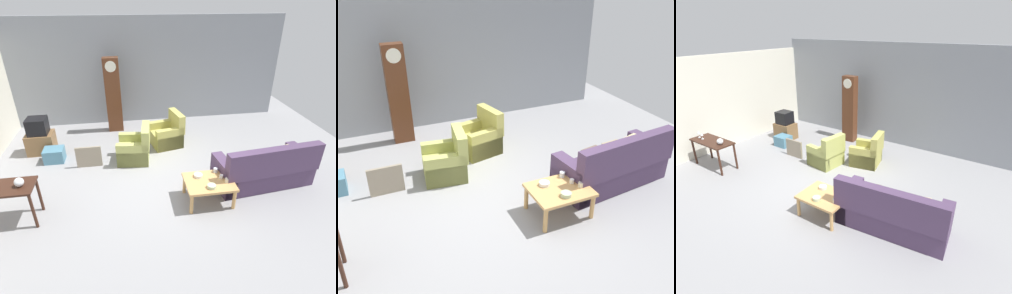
% 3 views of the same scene
% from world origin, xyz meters
% --- Properties ---
extents(ground_plane, '(10.40, 10.40, 0.00)m').
position_xyz_m(ground_plane, '(0.00, 0.00, 0.00)').
color(ground_plane, gray).
extents(garage_door_wall, '(8.40, 0.16, 3.20)m').
position_xyz_m(garage_door_wall, '(0.00, 3.60, 1.60)').
color(garage_door_wall, gray).
rests_on(garage_door_wall, ground_plane).
extents(couch_floral, '(2.18, 1.09, 1.04)m').
position_xyz_m(couch_floral, '(2.03, -0.49, 0.36)').
color(couch_floral, '#4C3856').
rests_on(couch_floral, ground_plane).
extents(armchair_olive_near, '(0.88, 0.86, 0.92)m').
position_xyz_m(armchair_olive_near, '(-0.67, 0.98, 0.31)').
color(armchair_olive_near, tan).
rests_on(armchair_olive_near, ground_plane).
extents(armchair_olive_far, '(0.94, 0.91, 0.92)m').
position_xyz_m(armchair_olive_far, '(0.25, 1.68, 0.31)').
color(armchair_olive_far, tan).
rests_on(armchair_olive_far, ground_plane).
extents(coffee_table_wood, '(0.96, 0.76, 0.47)m').
position_xyz_m(coffee_table_wood, '(0.68, -0.85, 0.40)').
color(coffee_table_wood, tan).
rests_on(coffee_table_wood, ground_plane).
extents(grandfather_clock, '(0.44, 0.30, 2.18)m').
position_xyz_m(grandfather_clock, '(-1.16, 2.89, 1.10)').
color(grandfather_clock, '#562D19').
rests_on(grandfather_clock, ground_plane).
extents(tv_stand_cabinet, '(0.68, 0.52, 0.55)m').
position_xyz_m(tv_stand_cabinet, '(-3.09, 1.78, 0.27)').
color(tv_stand_cabinet, brown).
rests_on(tv_stand_cabinet, ground_plane).
extents(tv_crt, '(0.48, 0.44, 0.42)m').
position_xyz_m(tv_crt, '(-3.09, 1.78, 0.76)').
color(tv_crt, black).
rests_on(tv_crt, tv_stand_cabinet).
extents(framed_picture_leaning, '(0.60, 0.05, 0.53)m').
position_xyz_m(framed_picture_leaning, '(-1.80, 0.84, 0.27)').
color(framed_picture_leaning, gray).
rests_on(framed_picture_leaning, ground_plane).
extents(storage_box_blue, '(0.48, 0.40, 0.34)m').
position_xyz_m(storage_box_blue, '(-2.69, 1.25, 0.17)').
color(storage_box_blue, teal).
rests_on(storage_box_blue, ground_plane).
extents(glass_dome_cloche, '(0.16, 0.16, 0.16)m').
position_xyz_m(glass_dome_cloche, '(-2.76, -0.87, 0.86)').
color(glass_dome_cloche, silver).
rests_on(glass_dome_cloche, console_table_dark).
extents(cup_white_porcelain, '(0.07, 0.07, 0.07)m').
position_xyz_m(cup_white_porcelain, '(0.94, -0.79, 0.51)').
color(cup_white_porcelain, white).
rests_on(cup_white_porcelain, coffee_table_wood).
extents(cup_blue_rimmed, '(0.09, 0.09, 0.09)m').
position_xyz_m(cup_blue_rimmed, '(0.90, -0.56, 0.52)').
color(cup_blue_rimmed, silver).
rests_on(cup_blue_rimmed, coffee_table_wood).
extents(cup_cream_tall, '(0.09, 0.09, 0.08)m').
position_xyz_m(cup_cream_tall, '(1.01, -0.94, 0.51)').
color(cup_cream_tall, beige).
rests_on(cup_cream_tall, coffee_table_wood).
extents(bowl_white_stacked, '(0.17, 0.17, 0.06)m').
position_xyz_m(bowl_white_stacked, '(0.50, -0.67, 0.50)').
color(bowl_white_stacked, white).
rests_on(bowl_white_stacked, coffee_table_wood).
extents(bowl_shallow_green, '(0.17, 0.17, 0.06)m').
position_xyz_m(bowl_shallow_green, '(0.66, -1.07, 0.50)').
color(bowl_shallow_green, '#B2C69E').
rests_on(bowl_shallow_green, coffee_table_wood).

